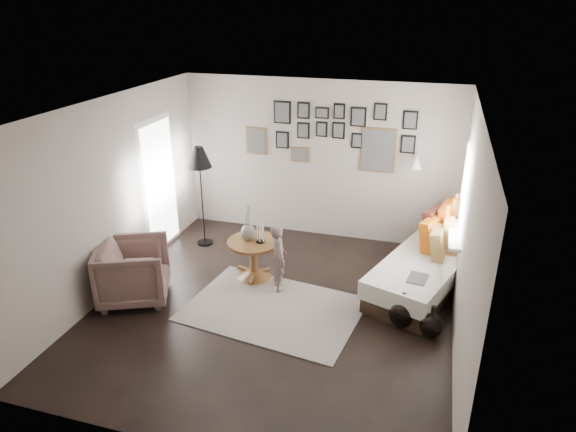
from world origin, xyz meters
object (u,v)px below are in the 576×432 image
(armchair, at_px, (134,272))
(floor_lamp, at_px, (199,161))
(demijohn_large, at_px, (402,314))
(pedestal_table, at_px, (254,261))
(demijohn_small, at_px, (431,325))
(vase, at_px, (248,229))
(magazine_basket, at_px, (125,284))
(daybed, at_px, (423,266))
(child, at_px, (278,258))

(armchair, relative_size, floor_lamp, 0.54)
(armchair, bearing_deg, demijohn_large, -108.31)
(pedestal_table, bearing_deg, demijohn_small, -16.72)
(vase, distance_m, floor_lamp, 1.50)
(demijohn_large, distance_m, demijohn_small, 0.37)
(vase, distance_m, armchair, 1.63)
(magazine_basket, xyz_separation_m, demijohn_large, (3.64, 0.36, -0.01))
(vase, relative_size, daybed, 0.23)
(pedestal_table, bearing_deg, floor_lamp, 144.92)
(vase, distance_m, demijohn_small, 2.75)
(magazine_basket, height_order, child, child)
(armchair, height_order, child, child)
(magazine_basket, relative_size, demijohn_large, 0.83)
(magazine_basket, xyz_separation_m, child, (1.92, 0.77, 0.29))
(pedestal_table, height_order, demijohn_small, pedestal_table)
(vase, distance_m, magazine_basket, 1.82)
(floor_lamp, xyz_separation_m, child, (1.60, -1.03, -0.93))
(daybed, xyz_separation_m, demijohn_small, (0.16, -1.17, -0.16))
(vase, xyz_separation_m, child, (0.52, -0.23, -0.25))
(demijohn_large, height_order, demijohn_small, demijohn_large)
(daybed, distance_m, demijohn_small, 1.19)
(pedestal_table, distance_m, demijohn_small, 2.61)
(pedestal_table, distance_m, magazine_basket, 1.79)
(vase, xyz_separation_m, floor_lamp, (-1.08, 0.79, 0.67))
(child, bearing_deg, daybed, -103.11)
(floor_lamp, relative_size, magazine_basket, 4.18)
(floor_lamp, relative_size, demijohn_small, 3.82)
(armchair, bearing_deg, pedestal_table, -77.56)
(floor_lamp, bearing_deg, daybed, -6.45)
(pedestal_table, relative_size, floor_lamp, 0.45)
(vase, bearing_deg, child, -24.25)
(armchair, height_order, demijohn_small, armchair)
(magazine_basket, bearing_deg, pedestal_table, 33.55)
(floor_lamp, distance_m, magazine_basket, 2.20)
(daybed, distance_m, child, 2.01)
(pedestal_table, xyz_separation_m, demijohn_small, (2.50, -0.75, -0.11))
(daybed, xyz_separation_m, floor_lamp, (-3.49, 0.39, 1.09))
(vase, distance_m, demijohn_large, 2.39)
(child, bearing_deg, pedestal_table, 32.52)
(pedestal_table, height_order, magazine_basket, pedestal_table)
(pedestal_table, height_order, floor_lamp, floor_lamp)
(armchair, bearing_deg, magazine_basket, 67.55)
(pedestal_table, xyz_separation_m, demijohn_large, (2.15, -0.63, -0.09))
(magazine_basket, distance_m, demijohn_large, 3.66)
(pedestal_table, distance_m, vase, 0.48)
(child, bearing_deg, vase, 34.24)
(vase, xyz_separation_m, demijohn_small, (2.58, -0.77, -0.58))
(demijohn_small, xyz_separation_m, child, (-2.06, 0.54, 0.32))
(magazine_basket, bearing_deg, daybed, 20.19)
(child, bearing_deg, demijohn_small, -136.14)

